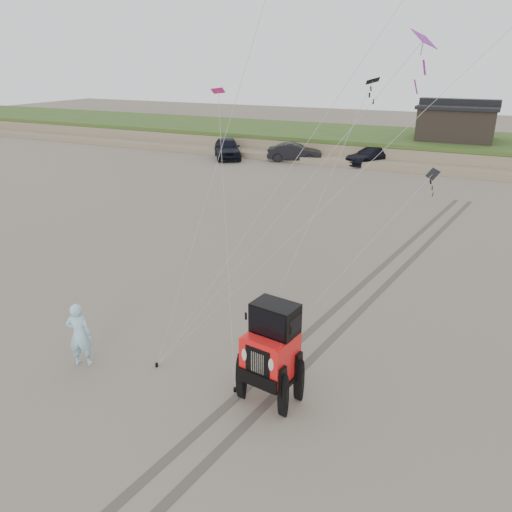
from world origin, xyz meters
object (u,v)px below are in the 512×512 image
object	(u,v)px
truck_a	(227,148)
truck_b	(295,152)
man	(79,335)
jeep	(270,364)
truck_c	(371,156)
cabin	(457,121)

from	to	relation	value
truck_a	truck_b	xyz separation A→B (m)	(5.89, 1.21, -0.14)
truck_a	man	distance (m)	32.17
jeep	man	xyz separation A→B (m)	(-5.45, -0.87, -0.10)
truck_c	truck_b	bearing A→B (deg)	-133.86
man	cabin	bearing A→B (deg)	-122.52
truck_a	cabin	bearing A→B (deg)	-10.01
truck_b	man	world-z (taller)	man
cabin	truck_a	size ratio (longest dim) A/B	1.23
cabin	truck_b	distance (m)	14.00
cabin	truck_b	xyz separation A→B (m)	(-12.07, -6.64, -2.48)
cabin	man	distance (m)	38.37
jeep	truck_a	bearing A→B (deg)	129.31
truck_a	man	size ratio (longest dim) A/B	2.72
jeep	man	size ratio (longest dim) A/B	2.96
truck_c	man	size ratio (longest dim) A/B	2.56
truck_b	man	size ratio (longest dim) A/B	2.38
cabin	truck_a	bearing A→B (deg)	-156.39
man	truck_b	bearing A→B (deg)	-102.53
truck_a	truck_c	world-z (taller)	truck_a
truck_c	cabin	bearing A→B (deg)	73.76
truck_a	man	world-z (taller)	man
cabin	truck_b	bearing A→B (deg)	-151.17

